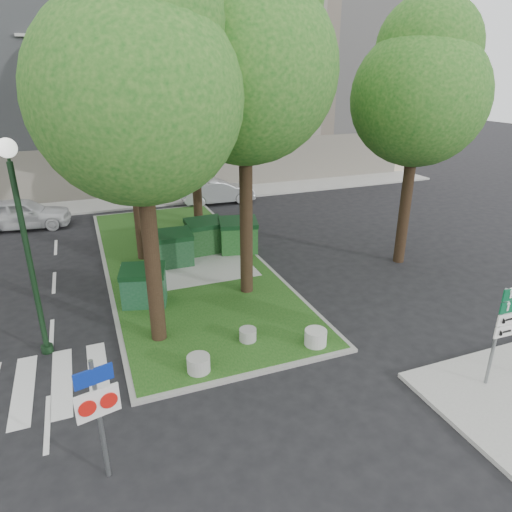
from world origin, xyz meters
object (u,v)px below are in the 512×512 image
tree_street_right (421,84)px  bollard_mid (248,335)px  bollard_left (199,364)px  car_silver (218,191)px  street_lamp (23,227)px  dumpster_b (173,249)px  litter_bin (216,221)px  tree_median_near_right (247,51)px  dumpster_c (205,236)px  tree_median_mid (128,84)px  dumpster_d (238,236)px  dumpster_a (144,286)px  bollard_right (316,337)px  tree_median_far (192,49)px  car_white (22,213)px  traffic_sign_pole (98,405)px  tree_median_near_left (139,76)px

tree_street_right → bollard_mid: size_ratio=20.00×
bollard_left → car_silver: bearing=71.4°
street_lamp → bollard_mid: bearing=-17.0°
tree_street_right → dumpster_b: (-9.04, 2.75, -6.17)m
litter_bin → street_lamp: 11.94m
tree_median_near_right → street_lamp: (-6.67, -1.46, -4.23)m
bollard_left → litter_bin: bearing=71.2°
tree_street_right → dumpster_c: bearing=153.8°
tree_median_mid → dumpster_d: tree_median_mid is taller
dumpster_b → bollard_mid: (0.84, -6.39, -0.51)m
tree_street_right → dumpster_a: 12.32m
bollard_right → tree_median_far: bearing=91.7°
litter_bin → street_lamp: size_ratio=0.11×
tree_median_near_right → car_white: bearing=126.4°
bollard_left → tree_median_near_right: bearing=54.4°
dumpster_c → bollard_mid: dumpster_c is taller
tree_median_near_right → traffic_sign_pole: bearing=-129.5°
dumpster_c → traffic_sign_pole: size_ratio=0.62×
dumpster_c → bollard_right: dumpster_c is taller
dumpster_a → dumpster_b: dumpster_b is taller
dumpster_c → bollard_right: 8.28m
tree_median_near_left → dumpster_c: (3.06, 6.15, -6.48)m
tree_median_far → dumpster_b: bearing=-117.7°
dumpster_c → tree_street_right: bearing=-29.7°
street_lamp → traffic_sign_pole: 5.62m
bollard_right → bollard_mid: size_ratio=1.27×
dumpster_b → dumpster_c: dumpster_c is taller
dumpster_c → tree_median_far: bearing=75.7°
tree_median_near_right → dumpster_b: (-2.04, 3.25, -7.18)m
bollard_right → street_lamp: street_lamp is taller
bollard_right → street_lamp: bearing=160.2°
tree_street_right → car_silver: 13.83m
tree_street_right → dumpster_b: 11.28m
traffic_sign_pole → bollard_mid: bearing=26.1°
tree_median_far → car_silver: bearing=62.9°
tree_median_near_right → tree_median_far: 7.51m
bollard_mid → litter_bin: (2.10, 10.29, 0.15)m
bollard_mid → litter_bin: size_ratio=0.76×
tree_median_far → bollard_left: size_ratio=19.59×
tree_street_right → car_white: (-15.09, 10.49, -6.21)m
dumpster_c → bollard_left: (-2.47, -8.21, -0.50)m
street_lamp → car_silver: (9.16, 13.44, -3.04)m
dumpster_b → bollard_right: (2.58, -7.31, -0.46)m
tree_street_right → tree_median_far: bearing=134.2°
tree_median_near_right → dumpster_c: (-0.44, 4.15, -7.15)m
tree_median_near_left → bollard_right: tree_median_near_left is taller
tree_median_mid → car_white: bearing=128.1°
tree_median_far → bollard_right: size_ratio=18.65×
tree_median_far → dumpster_a: bearing=-117.9°
dumpster_c → bollard_mid: (-0.76, -7.29, -0.53)m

